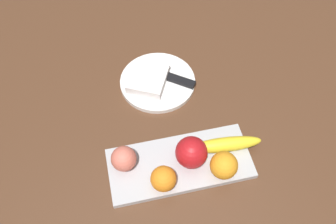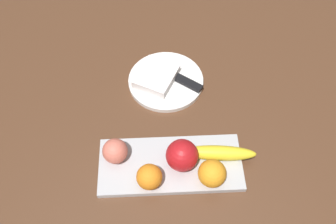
# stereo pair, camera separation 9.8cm
# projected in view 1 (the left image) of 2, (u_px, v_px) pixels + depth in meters

# --- Properties ---
(ground_plane) EXTENTS (2.40, 2.40, 0.00)m
(ground_plane) POSITION_uv_depth(u_px,v_px,m) (196.00, 162.00, 0.95)
(ground_plane) COLOR #533321
(fruit_tray) EXTENTS (0.36, 0.15, 0.02)m
(fruit_tray) POSITION_uv_depth(u_px,v_px,m) (180.00, 165.00, 0.94)
(fruit_tray) COLOR #B5B7BD
(fruit_tray) RESTS_ON ground_plane
(apple) EXTENTS (0.08, 0.08, 0.08)m
(apple) POSITION_uv_depth(u_px,v_px,m) (191.00, 153.00, 0.90)
(apple) COLOR red
(apple) RESTS_ON fruit_tray
(banana) EXTENTS (0.19, 0.05, 0.04)m
(banana) POSITION_uv_depth(u_px,v_px,m) (225.00, 145.00, 0.94)
(banana) COLOR yellow
(banana) RESTS_ON fruit_tray
(orange_near_apple) EXTENTS (0.06, 0.06, 0.06)m
(orange_near_apple) POSITION_uv_depth(u_px,v_px,m) (163.00, 179.00, 0.87)
(orange_near_apple) COLOR orange
(orange_near_apple) RESTS_ON fruit_tray
(orange_near_banana) EXTENTS (0.07, 0.07, 0.07)m
(orange_near_banana) POSITION_uv_depth(u_px,v_px,m) (224.00, 165.00, 0.89)
(orange_near_banana) COLOR orange
(orange_near_banana) RESTS_ON fruit_tray
(peach) EXTENTS (0.06, 0.06, 0.06)m
(peach) POSITION_uv_depth(u_px,v_px,m) (124.00, 159.00, 0.90)
(peach) COLOR #D96D5B
(peach) RESTS_ON fruit_tray
(dinner_plate) EXTENTS (0.22, 0.22, 0.01)m
(dinner_plate) POSITION_uv_depth(u_px,v_px,m) (158.00, 82.00, 1.09)
(dinner_plate) COLOR white
(dinner_plate) RESTS_ON ground_plane
(folded_napkin) EXTENTS (0.14, 0.15, 0.03)m
(folded_napkin) POSITION_uv_depth(u_px,v_px,m) (148.00, 79.00, 1.07)
(folded_napkin) COLOR white
(folded_napkin) RESTS_ON dinner_plate
(knife) EXTENTS (0.16, 0.12, 0.01)m
(knife) POSITION_uv_depth(u_px,v_px,m) (175.00, 79.00, 1.08)
(knife) COLOR silver
(knife) RESTS_ON dinner_plate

